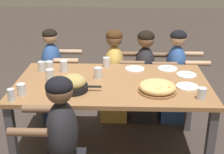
% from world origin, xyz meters
% --- Properties ---
extents(ground_plane, '(18.00, 18.00, 0.00)m').
position_xyz_m(ground_plane, '(0.00, 0.00, 0.00)').
color(ground_plane, '#423833').
rests_on(ground_plane, ground).
extents(dining_table, '(1.85, 1.02, 0.79)m').
position_xyz_m(dining_table, '(0.00, 0.00, 0.71)').
color(dining_table, '#996B42').
rests_on(dining_table, ground).
extents(pizza_board_main, '(0.34, 0.34, 0.07)m').
position_xyz_m(pizza_board_main, '(0.41, -0.21, 0.83)').
color(pizza_board_main, '#996B42').
rests_on(pizza_board_main, dining_table).
extents(skillet_bowl, '(0.39, 0.27, 0.15)m').
position_xyz_m(skillet_bowl, '(-0.34, -0.22, 0.86)').
color(skillet_bowl, black).
rests_on(skillet_bowl, dining_table).
extents(empty_plate_a, '(0.21, 0.21, 0.02)m').
position_xyz_m(empty_plate_a, '(0.58, 0.37, 0.80)').
color(empty_plate_a, white).
rests_on(empty_plate_a, dining_table).
extents(empty_plate_b, '(0.20, 0.20, 0.02)m').
position_xyz_m(empty_plate_b, '(0.70, -0.10, 0.80)').
color(empty_plate_b, white).
rests_on(empty_plate_b, dining_table).
extents(empty_plate_c, '(0.20, 0.20, 0.02)m').
position_xyz_m(empty_plate_c, '(0.23, 0.35, 0.80)').
color(empty_plate_c, white).
rests_on(empty_plate_c, dining_table).
extents(empty_plate_d, '(0.20, 0.20, 0.02)m').
position_xyz_m(empty_plate_d, '(0.75, 0.20, 0.80)').
color(empty_plate_d, white).
rests_on(empty_plate_d, dining_table).
extents(cocktail_glass_blue, '(0.08, 0.08, 0.12)m').
position_xyz_m(cocktail_glass_blue, '(-0.74, 0.28, 0.84)').
color(cocktail_glass_blue, silver).
rests_on(cocktail_glass_blue, dining_table).
extents(drinking_glass_a, '(0.08, 0.08, 0.11)m').
position_xyz_m(drinking_glass_a, '(-0.14, 0.10, 0.84)').
color(drinking_glass_a, silver).
rests_on(drinking_glass_a, dining_table).
extents(drinking_glass_b, '(0.08, 0.08, 0.12)m').
position_xyz_m(drinking_glass_b, '(-0.65, 0.22, 0.84)').
color(drinking_glass_b, silver).
rests_on(drinking_glass_b, dining_table).
extents(drinking_glass_c, '(0.08, 0.08, 0.12)m').
position_xyz_m(drinking_glass_c, '(-0.51, 0.25, 0.84)').
color(drinking_glass_c, silver).
rests_on(drinking_glass_c, dining_table).
extents(drinking_glass_d, '(0.08, 0.08, 0.11)m').
position_xyz_m(drinking_glass_d, '(-0.60, 0.02, 0.84)').
color(drinking_glass_d, silver).
rests_on(drinking_glass_d, dining_table).
extents(drinking_glass_e, '(0.08, 0.08, 0.10)m').
position_xyz_m(drinking_glass_e, '(-0.07, 0.43, 0.83)').
color(drinking_glass_e, silver).
rests_on(drinking_glass_e, dining_table).
extents(drinking_glass_f, '(0.06, 0.06, 0.11)m').
position_xyz_m(drinking_glass_f, '(-0.83, -0.44, 0.84)').
color(drinking_glass_f, silver).
rests_on(drinking_glass_f, dining_table).
extents(drinking_glass_g, '(0.08, 0.08, 0.10)m').
position_xyz_m(drinking_glass_g, '(0.77, -0.35, 0.84)').
color(drinking_glass_g, silver).
rests_on(drinking_glass_g, dining_table).
extents(drinking_glass_h, '(0.08, 0.08, 0.10)m').
position_xyz_m(drinking_glass_h, '(-0.77, -0.32, 0.84)').
color(drinking_glass_h, silver).
rests_on(drinking_glass_h, dining_table).
extents(diner_far_right, '(0.51, 0.40, 1.13)m').
position_xyz_m(diner_far_right, '(0.74, 0.73, 0.51)').
color(diner_far_right, '#2D5193').
rests_on(diner_far_right, ground).
extents(diner_far_midright, '(0.51, 0.40, 1.12)m').
position_xyz_m(diner_far_midright, '(0.37, 0.73, 0.51)').
color(diner_far_midright, '#232328').
rests_on(diner_far_midright, ground).
extents(diner_far_center, '(0.51, 0.40, 1.13)m').
position_xyz_m(diner_far_center, '(0.00, 0.73, 0.52)').
color(diner_far_center, gold).
rests_on(diner_far_center, ground).
extents(diner_far_left, '(0.51, 0.40, 1.13)m').
position_xyz_m(diner_far_left, '(-0.74, 0.73, 0.51)').
color(diner_far_left, '#2D5193').
rests_on(diner_far_left, ground).
extents(diner_near_midleft, '(0.51, 0.40, 1.13)m').
position_xyz_m(diner_near_midleft, '(-0.36, -0.73, 0.52)').
color(diner_near_midleft, '#232328').
rests_on(diner_near_midleft, ground).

